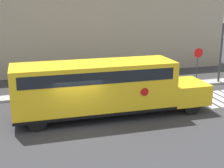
# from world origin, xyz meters

# --- Properties ---
(ground_plane) EXTENTS (60.00, 60.00, 0.00)m
(ground_plane) POSITION_xyz_m (0.00, 0.00, 0.00)
(ground_plane) COLOR #333335
(sidewalk_strip) EXTENTS (44.00, 3.00, 0.15)m
(sidewalk_strip) POSITION_xyz_m (0.00, 6.50, 0.07)
(sidewalk_strip) COLOR #9E9E99
(sidewalk_strip) RESTS_ON ground
(building_backdrop) EXTENTS (32.00, 4.00, 10.93)m
(building_backdrop) POSITION_xyz_m (0.00, 13.00, 5.47)
(building_backdrop) COLOR #9E937F
(building_backdrop) RESTS_ON ground
(school_bus) EXTENTS (11.17, 2.57, 3.13)m
(school_bus) POSITION_xyz_m (1.59, 1.01, 1.78)
(school_bus) COLOR yellow
(school_bus) RESTS_ON ground
(stop_sign) EXTENTS (0.72, 0.10, 2.89)m
(stop_sign) POSITION_xyz_m (10.08, 5.31, 1.92)
(stop_sign) COLOR #38383A
(stop_sign) RESTS_ON ground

